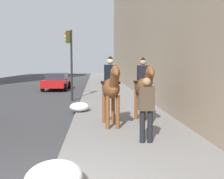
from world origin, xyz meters
name	(u,v)px	position (x,y,z in m)	size (l,w,h in m)	color
mounted_horse_near	(111,87)	(4.65, -1.35, 1.42)	(2.15, 0.70, 2.32)	brown
mounted_horse_far	(144,86)	(5.21, -2.54, 1.40)	(2.15, 0.63, 2.29)	brown
pedestrian_greeting	(146,106)	(2.72, -2.16, 1.10)	(0.29, 0.42, 1.70)	black
car_near_lane	(57,81)	(18.82, 2.40, 0.76)	(4.43, 2.10, 1.44)	maroon
traffic_light_near_curb	(70,54)	(11.86, 0.61, 2.77)	(0.20, 0.44, 4.16)	black
snow_pile_near	(54,177)	(0.21, -0.15, 0.33)	(1.21, 0.93, 0.42)	white
snow_pile_far	(79,107)	(7.60, -0.15, 0.31)	(1.10, 0.85, 0.38)	white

